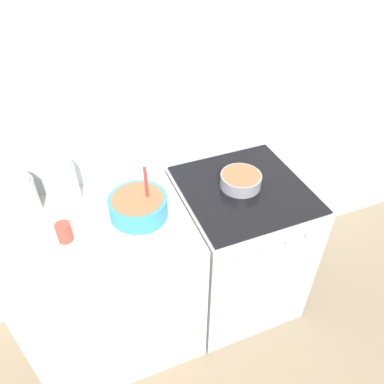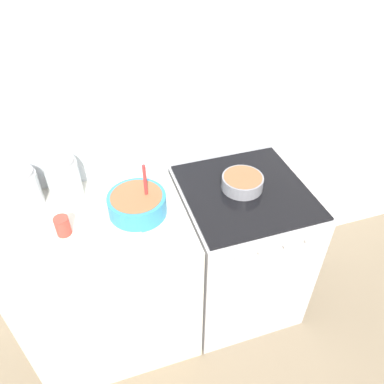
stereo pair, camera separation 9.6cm
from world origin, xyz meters
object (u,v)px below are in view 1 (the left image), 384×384
at_px(mixing_bowl, 138,206).
at_px(storage_jar_middle, 62,187).
at_px(tin_can, 64,232).
at_px(baking_pan, 241,180).
at_px(storage_jar_left, 20,199).
at_px(stove, 237,246).

bearing_deg(mixing_bowl, storage_jar_middle, 144.41).
bearing_deg(storage_jar_middle, tin_can, -97.45).
distance_m(baking_pan, storage_jar_middle, 0.90).
bearing_deg(baking_pan, storage_jar_left, 168.97).
bearing_deg(stove, tin_can, -178.45).
distance_m(mixing_bowl, tin_can, 0.35).
bearing_deg(stove, storage_jar_middle, 165.16).
bearing_deg(stove, mixing_bowl, 179.18).
bearing_deg(stove, storage_jar_left, 167.76).
bearing_deg(stove, baking_pan, 113.28).
height_order(stove, baking_pan, baking_pan).
bearing_deg(tin_can, storage_jar_middle, 82.55).
height_order(mixing_bowl, tin_can, mixing_bowl).
xyz_separation_m(baking_pan, storage_jar_left, (-1.07, 0.21, 0.05)).
relative_size(storage_jar_left, storage_jar_middle, 0.88).
bearing_deg(storage_jar_middle, baking_pan, -13.42).
height_order(stove, storage_jar_middle, storage_jar_middle).
bearing_deg(storage_jar_left, stove, -12.24).
bearing_deg(mixing_bowl, baking_pan, 1.84).
xyz_separation_m(mixing_bowl, tin_can, (-0.35, -0.03, -0.01)).
relative_size(stove, tin_can, 9.76).
bearing_deg(tin_can, stove, 1.55).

